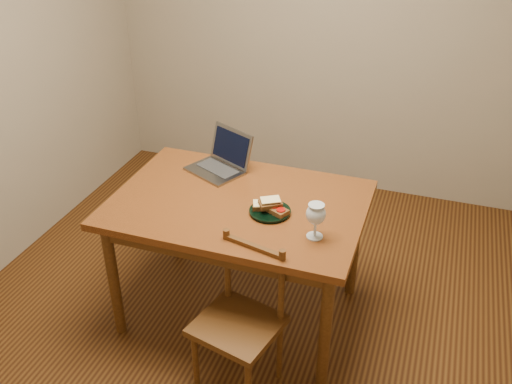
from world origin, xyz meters
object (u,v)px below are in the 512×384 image
(table, at_px, (239,215))
(milk_glass, at_px, (315,221))
(plate, at_px, (270,212))
(chair, at_px, (240,315))
(laptop, at_px, (222,159))

(table, height_order, milk_glass, milk_glass)
(table, distance_m, milk_glass, 0.52)
(plate, xyz_separation_m, milk_glass, (0.26, -0.13, 0.08))
(table, bearing_deg, milk_glass, -22.36)
(plate, relative_size, milk_glass, 1.16)
(chair, xyz_separation_m, plate, (0.01, 0.42, 0.32))
(milk_glass, bearing_deg, laptop, 143.26)
(table, height_order, plate, plate)
(table, xyz_separation_m, milk_glass, (0.45, -0.19, 0.18))
(table, xyz_separation_m, plate, (0.19, -0.06, 0.09))
(milk_glass, bearing_deg, chair, -132.13)
(milk_glass, height_order, laptop, laptop)
(laptop, bearing_deg, chair, -37.72)
(table, relative_size, chair, 2.93)
(chair, distance_m, milk_glass, 0.56)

